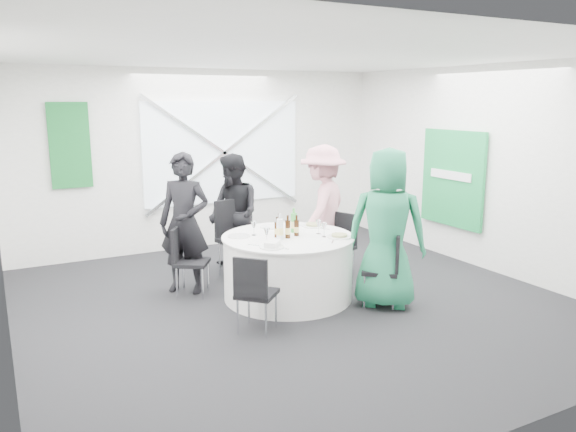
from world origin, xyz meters
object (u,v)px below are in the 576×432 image
person_man_back_left (185,223)px  green_water_bottle (294,223)px  clear_water_bottle (280,229)px  person_woman_pink (322,209)px  banquet_table (288,267)px  person_man_back (234,214)px  person_woman_green (387,228)px  chair_back_left (186,256)px  chair_back_right (340,241)px  chair_front_left (254,289)px  chair_front_right (388,264)px  chair_back (235,232)px

person_man_back_left → green_water_bottle: person_man_back_left is taller
person_man_back_left → clear_water_bottle: 1.23m
person_woman_pink → banquet_table: bearing=0.0°
person_man_back → person_woman_green: (1.02, -2.02, 0.10)m
chair_back_left → person_woman_green: 2.41m
chair_back_right → green_water_bottle: green_water_bottle is taller
person_woman_green → clear_water_bottle: 1.21m
chair_back_left → person_woman_pink: person_woman_pink is taller
person_woman_pink → person_woman_green: 1.50m
person_woman_pink → chair_front_left: bearing=2.7°
person_man_back_left → chair_back_right: bearing=27.1°
chair_front_right → person_man_back: bearing=-110.9°
banquet_table → person_woman_pink: 1.29m
green_water_bottle → clear_water_bottle: size_ratio=0.99×
chair_back → person_woman_green: size_ratio=0.56×
chair_front_left → chair_back_right: bearing=-101.3°
banquet_table → chair_back: size_ratio=1.53×
chair_front_right → person_woman_green: 0.41m
chair_front_right → banquet_table: bearing=-90.0°
chair_back_left → clear_water_bottle: bearing=-98.5°
chair_back → chair_front_right: bearing=-71.5°
chair_back → person_man_back: bearing=59.0°
banquet_table → person_man_back_left: 1.37m
chair_back → chair_back_right: bearing=-41.8°
person_woman_green → green_water_bottle: size_ratio=6.15×
person_man_back → person_man_back_left: bearing=-68.3°
chair_front_left → person_woman_green: 1.71m
chair_back_left → chair_back_right: bearing=-65.2°
green_water_bottle → chair_back_right: bearing=16.7°
banquet_table → green_water_bottle: size_ratio=5.26×
chair_back_right → person_man_back_left: bearing=-123.0°
chair_front_right → clear_water_bottle: clear_water_bottle is taller
chair_front_right → person_woman_pink: bearing=-139.8°
chair_front_left → person_man_back: bearing=-61.6°
chair_back_right → green_water_bottle: size_ratio=2.88×
clear_water_bottle → banquet_table: bearing=32.9°
person_woman_green → clear_water_bottle: bearing=8.7°
person_man_back_left → person_man_back: bearing=67.8°
chair_back_right → chair_front_right: chair_front_right is taller
banquet_table → chair_front_left: 1.12m
chair_back_left → person_woman_green: bearing=-94.2°
chair_back → green_water_bottle: (0.37, -0.98, 0.27)m
banquet_table → clear_water_bottle: bearing=-147.1°
chair_back_right → chair_front_right: (-0.13, -1.18, 0.01)m
chair_back → person_woman_pink: person_woman_pink is taller
clear_water_bottle → person_woman_pink: bearing=37.9°
person_man_back_left → person_man_back: size_ratio=1.06×
chair_front_right → person_man_back_left: person_man_back_left is taller
banquet_table → chair_front_right: size_ratio=1.79×
green_water_bottle → chair_back_left: bearing=155.9°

